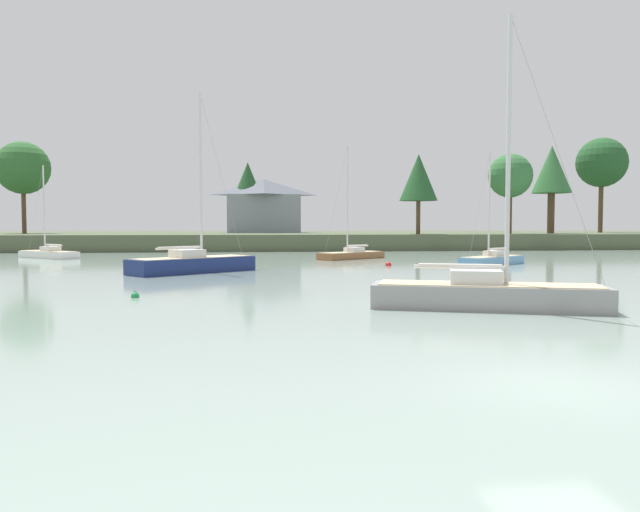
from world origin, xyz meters
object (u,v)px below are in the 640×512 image
object	(u,v)px
sailboat_wood	(352,257)
mooring_buoy_green	(135,296)
sailboat_white	(49,256)
mooring_buoy_orange	(170,254)
mooring_buoy_red	(388,265)
sailboat_navy	(193,269)
sailboat_skyblue	(492,262)
sailboat_grey	(487,302)

from	to	relation	value
sailboat_wood	mooring_buoy_green	distance (m)	30.37
sailboat_white	mooring_buoy_orange	bearing A→B (deg)	29.85
sailboat_white	mooring_buoy_red	world-z (taller)	sailboat_white
sailboat_navy	sailboat_skyblue	bearing A→B (deg)	12.18
sailboat_navy	mooring_buoy_green	size ratio (longest dim) A/B	30.63
mooring_buoy_green	sailboat_skyblue	bearing A→B (deg)	37.85
sailboat_skyblue	mooring_buoy_orange	size ratio (longest dim) A/B	20.55
sailboat_wood	mooring_buoy_red	size ratio (longest dim) A/B	21.06
sailboat_wood	sailboat_grey	world-z (taller)	sailboat_grey
sailboat_skyblue	sailboat_navy	world-z (taller)	sailboat_navy
sailboat_skyblue	sailboat_grey	xyz separation A→B (m)	(-9.72, -22.64, 0.05)
mooring_buoy_orange	sailboat_grey	bearing A→B (deg)	-68.46
sailboat_navy	mooring_buoy_orange	xyz separation A→B (m)	(-4.67, 24.50, -0.19)
sailboat_white	mooring_buoy_red	bearing A→B (deg)	-25.84
sailboat_skyblue	sailboat_wood	distance (m)	13.06
sailboat_skyblue	sailboat_white	size ratio (longest dim) A/B	1.00
sailboat_skyblue	sailboat_white	world-z (taller)	sailboat_white
sailboat_skyblue	mooring_buoy_green	world-z (taller)	sailboat_skyblue
mooring_buoy_green	mooring_buoy_red	xyz separation A→B (m)	(14.94, 17.95, 0.02)
sailboat_white	mooring_buoy_orange	xyz separation A→B (m)	(10.10, 5.80, -0.13)
sailboat_wood	mooring_buoy_green	xyz separation A→B (m)	(-13.73, -27.09, -0.15)
mooring_buoy_orange	sailboat_wood	bearing A→B (deg)	-31.29
mooring_buoy_orange	mooring_buoy_red	distance (m)	26.99
sailboat_grey	mooring_buoy_red	world-z (taller)	sailboat_grey
mooring_buoy_green	mooring_buoy_red	bearing A→B (deg)	50.23
sailboat_wood	mooring_buoy_orange	bearing A→B (deg)	148.71
mooring_buoy_orange	mooring_buoy_red	world-z (taller)	mooring_buoy_red
sailboat_skyblue	sailboat_white	xyz separation A→B (m)	(-36.57, 14.00, 0.00)
sailboat_white	sailboat_grey	world-z (taller)	sailboat_grey
mooring_buoy_orange	mooring_buoy_green	world-z (taller)	mooring_buoy_orange
sailboat_white	sailboat_skyblue	bearing A→B (deg)	-20.95
sailboat_grey	sailboat_white	bearing A→B (deg)	126.24
sailboat_white	sailboat_wood	bearing A→B (deg)	-9.76
sailboat_white	sailboat_navy	world-z (taller)	sailboat_navy
sailboat_navy	mooring_buoy_red	bearing A→B (deg)	19.34
mooring_buoy_red	mooring_buoy_green	bearing A→B (deg)	-129.77
mooring_buoy_orange	mooring_buoy_red	size ratio (longest dim) A/B	0.87
mooring_buoy_red	sailboat_skyblue	bearing A→B (deg)	-1.07
sailboat_wood	mooring_buoy_orange	world-z (taller)	sailboat_wood
sailboat_white	sailboat_grey	distance (m)	45.42
sailboat_skyblue	mooring_buoy_orange	distance (m)	33.05
sailboat_skyblue	sailboat_grey	world-z (taller)	sailboat_grey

